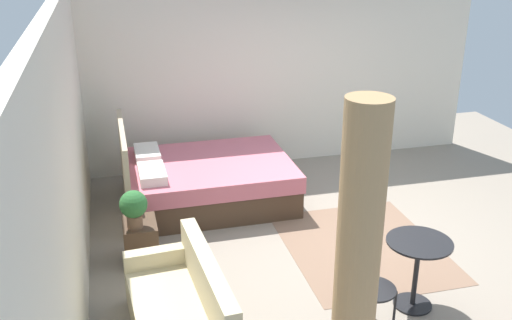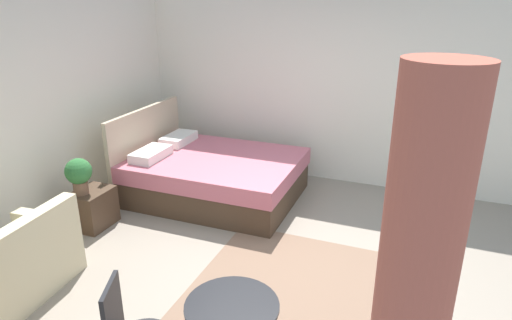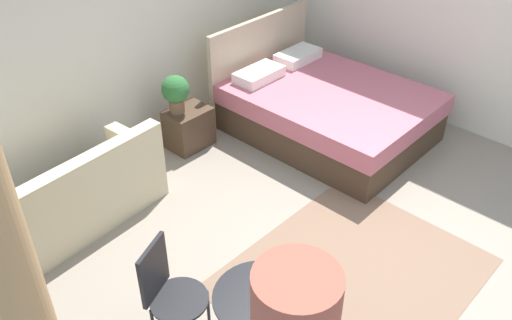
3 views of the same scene
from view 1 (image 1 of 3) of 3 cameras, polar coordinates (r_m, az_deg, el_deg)
The scene contains 11 objects.
ground_plane at distance 7.09m, azimuth 8.83°, elevation -7.67°, with size 8.32×9.05×0.02m, color gray.
wall_back at distance 6.02m, azimuth -17.90°, elevation 0.79°, with size 8.32×0.12×2.80m, color silver.
wall_right at distance 8.92m, azimuth 2.71°, elevation 8.50°, with size 0.12×6.05×2.80m, color silver.
area_rug at distance 6.95m, azimuth 10.34°, elevation -8.33°, with size 2.04×1.71×0.01m, color #7F604C.
bed at distance 7.79m, azimuth -5.09°, elevation -2.02°, with size 1.67×2.19×1.14m.
couch at distance 5.31m, azimuth -7.23°, elevation -14.99°, with size 1.64×0.83×0.82m.
nightstand at distance 6.63m, azimuth -11.19°, elevation -7.74°, with size 0.48×0.37×0.45m.
potted_plant at distance 6.32m, azimuth -11.87°, elevation -4.47°, with size 0.30×0.30×0.42m.
balcony_table at distance 5.83m, azimuth 15.48°, elevation -9.51°, with size 0.62×0.62×0.71m.
cafe_chair_near_window at distance 5.35m, azimuth 10.83°, elevation -11.81°, with size 0.54×0.54×0.88m.
curtain_right at distance 4.21m, azimuth 9.85°, elevation -10.30°, with size 0.32×0.32×2.46m.
Camera 1 is at (-5.64, 2.56, 3.45)m, focal length 40.95 mm.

